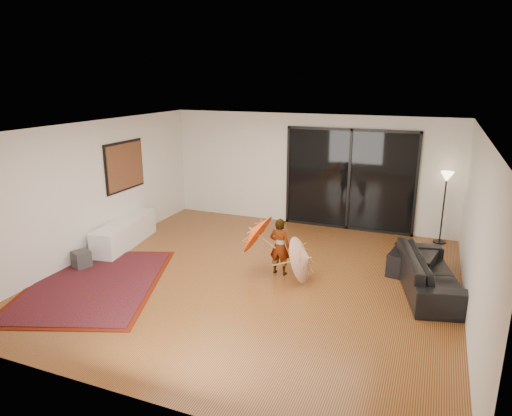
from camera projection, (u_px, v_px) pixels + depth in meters
The scene contains 17 objects.
floor at pixel (254, 278), 8.29m from camera, with size 7.00×7.00×0.00m, color #915A27.
ceiling at pixel (254, 128), 7.55m from camera, with size 7.00×7.00×0.00m, color white.
wall_back at pixel (309, 170), 11.04m from camera, with size 7.00×7.00×0.00m, color silver.
wall_front at pixel (130, 291), 4.79m from camera, with size 7.00×7.00×0.00m, color silver.
wall_left at pixel (93, 189), 9.17m from camera, with size 7.00×7.00×0.00m, color silver.
wall_right at pixel (476, 231), 6.67m from camera, with size 7.00×7.00×0.00m, color silver.
sliding_door at pixel (349, 180), 10.70m from camera, with size 3.06×0.07×2.40m.
painting at pixel (125, 166), 9.97m from camera, with size 0.04×1.28×1.08m.
media_console at pixel (125, 233), 9.87m from camera, with size 0.50×1.99×0.55m, color white.
speaker at pixel (82, 259), 8.71m from camera, with size 0.29×0.29×0.33m, color #424244.
persian_rug at pixel (94, 284), 8.04m from camera, with size 3.16×3.69×0.02m.
sofa at pixel (430, 272), 7.75m from camera, with size 2.22×0.87×0.65m, color black.
ottoman at pixel (412, 264), 8.39m from camera, with size 0.75×0.75×0.43m, color black.
floor_lamp at pixel (446, 187), 9.74m from camera, with size 0.27×0.27×1.59m.
child at pixel (280, 246), 8.34m from camera, with size 0.39×0.26×1.07m, color #999999.
parasol_orange at pixel (251, 233), 8.44m from camera, with size 0.59×0.83×0.88m.
parasol_white at pixel (309, 255), 8.00m from camera, with size 0.52×0.84×0.90m.
Camera 1 is at (2.86, -7.06, 3.51)m, focal length 32.00 mm.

